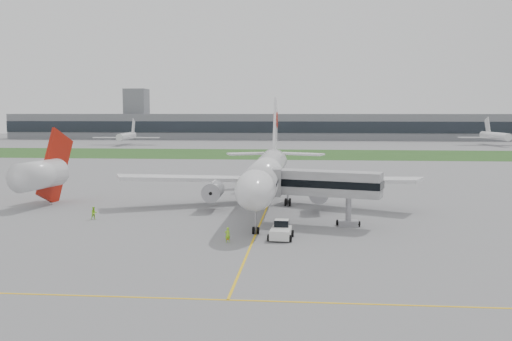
# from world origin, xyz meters

# --- Properties ---
(ground) EXTENTS (600.00, 600.00, 0.00)m
(ground) POSITION_xyz_m (0.00, 0.00, 0.00)
(ground) COLOR gray
(ground) RESTS_ON ground
(apron_markings) EXTENTS (70.00, 70.00, 0.04)m
(apron_markings) POSITION_xyz_m (0.00, -5.00, 0.00)
(apron_markings) COLOR yellow
(apron_markings) RESTS_ON ground
(grass_strip) EXTENTS (600.00, 50.00, 0.02)m
(grass_strip) POSITION_xyz_m (0.00, 120.00, 0.01)
(grass_strip) COLOR #274F1D
(grass_strip) RESTS_ON ground
(terminal_building) EXTENTS (320.00, 22.30, 14.00)m
(terminal_building) POSITION_xyz_m (0.00, 229.87, 7.00)
(terminal_building) COLOR gray
(terminal_building) RESTS_ON ground
(control_tower) EXTENTS (12.00, 12.00, 56.00)m
(control_tower) POSITION_xyz_m (-90.00, 232.00, 0.00)
(control_tower) COLOR gray
(control_tower) RESTS_ON ground
(airliner) EXTENTS (48.13, 53.95, 17.88)m
(airliner) POSITION_xyz_m (0.00, 4.87, 5.66)
(airliner) COLOR silver
(airliner) RESTS_ON ground
(pushback_tug) EXTENTS (3.03, 4.31, 2.14)m
(pushback_tug) POSITION_xyz_m (3.24, -17.20, 0.98)
(pushback_tug) COLOR white
(pushback_tug) RESTS_ON ground
(jet_bridge) EXTENTS (16.38, 7.60, 7.50)m
(jet_bridge) POSITION_xyz_m (7.50, -8.40, 5.55)
(jet_bridge) COLOR #B2B2B5
(jet_bridge) RESTS_ON ground
(safety_cone_left) EXTENTS (0.38, 0.38, 0.52)m
(safety_cone_left) POSITION_xyz_m (-3.03, -18.42, 0.26)
(safety_cone_left) COLOR #FF420D
(safety_cone_left) RESTS_ON ground
(safety_cone_right) EXTENTS (0.38, 0.38, 0.53)m
(safety_cone_right) POSITION_xyz_m (3.04, -18.37, 0.26)
(safety_cone_right) COLOR #FF420D
(safety_cone_right) RESTS_ON ground
(ground_crew_near) EXTENTS (0.77, 0.69, 1.78)m
(ground_crew_near) POSITION_xyz_m (-2.86, -19.76, 0.89)
(ground_crew_near) COLOR #9CE926
(ground_crew_near) RESTS_ON ground
(ground_crew_far) EXTENTS (1.12, 1.09, 1.82)m
(ground_crew_far) POSITION_xyz_m (-23.52, -7.51, 0.91)
(ground_crew_far) COLOR #9AE926
(ground_crew_far) RESTS_ON ground
(neighbor_aircraft) EXTENTS (6.14, 16.34, 13.20)m
(neighbor_aircraft) POSITION_xyz_m (-36.07, 2.97, 5.23)
(neighbor_aircraft) COLOR #9F1509
(neighbor_aircraft) RESTS_ON ground
(distant_aircraft_left) EXTENTS (32.32, 29.06, 11.57)m
(distant_aircraft_left) POSITION_xyz_m (-76.25, 170.45, 0.00)
(distant_aircraft_left) COLOR silver
(distant_aircraft_left) RESTS_ON ground
(distant_aircraft_right) EXTENTS (34.29, 30.80, 12.31)m
(distant_aircraft_right) POSITION_xyz_m (90.87, 182.31, 0.00)
(distant_aircraft_right) COLOR silver
(distant_aircraft_right) RESTS_ON ground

